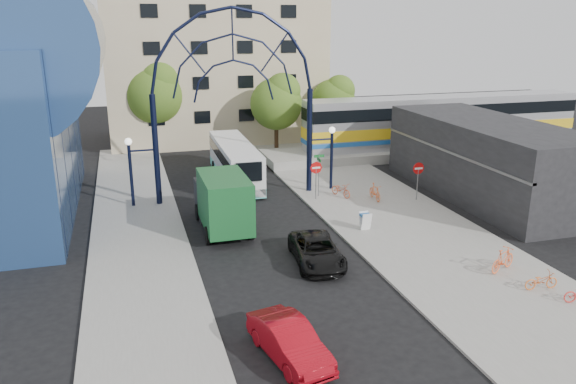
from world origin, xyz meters
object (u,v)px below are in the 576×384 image
object	(u,v)px
tree_north_a	(278,101)
city_bus	(235,161)
sandwich_board	(365,219)
train_car	(443,120)
stop_sign	(316,171)
bike_far_b	(503,260)
green_truck	(222,201)
bike_near_b	(375,192)
gateway_arch	(233,66)
tree_north_c	(335,99)
do_not_enter_sign	(418,172)
bike_far_c	(541,281)
street_name_sign	(319,166)
red_sedan	(289,341)
tree_north_b	(155,92)
black_suv	(317,251)
bike_near_a	(341,190)

from	to	relation	value
tree_north_a	city_bus	world-z (taller)	tree_north_a
sandwich_board	train_car	xyz separation A→B (m)	(14.40, 16.02, 2.16)
stop_sign	bike_far_b	size ratio (longest dim) A/B	1.36
stop_sign	train_car	size ratio (longest dim) A/B	0.10
green_truck	bike_near_b	size ratio (longest dim) A/B	3.74
gateway_arch	tree_north_c	xyz separation A→B (m)	(12.12, 13.93, -4.28)
gateway_arch	tree_north_a	size ratio (longest dim) A/B	1.95
do_not_enter_sign	bike_far_c	world-z (taller)	do_not_enter_sign
street_name_sign	do_not_enter_sign	bearing A→B (deg)	-24.16
tree_north_c	bike_far_c	distance (m)	31.08
red_sedan	bike_far_c	bearing A→B (deg)	-3.70
bike_far_b	red_sedan	bearing A→B (deg)	84.39
stop_sign	green_truck	distance (m)	7.47
sandwich_board	bike_near_b	size ratio (longest dim) A/B	0.57
tree_north_b	city_bus	bearing A→B (deg)	-68.91
gateway_arch	stop_sign	bearing A→B (deg)	-22.63
gateway_arch	red_sedan	distance (m)	20.26
tree_north_c	city_bus	size ratio (longest dim) A/B	0.62
do_not_enter_sign	tree_north_b	distance (m)	25.09
do_not_enter_sign	red_sedan	world-z (taller)	do_not_enter_sign
tree_north_c	black_suv	world-z (taller)	tree_north_c
bike_far_c	red_sedan	bearing A→B (deg)	103.80
sandwich_board	bike_near_a	world-z (taller)	sandwich_board
city_bus	bike_near_a	xyz separation A→B (m)	(5.87, -5.96, -0.90)
sandwich_board	tree_north_b	size ratio (longest dim) A/B	0.12
do_not_enter_sign	train_car	world-z (taller)	train_car
tree_north_c	bike_near_a	bearing A→B (deg)	-109.28
do_not_enter_sign	green_truck	size ratio (longest dim) A/B	0.38
sandwich_board	red_sedan	bearing A→B (deg)	-125.52
stop_sign	tree_north_c	distance (m)	17.68
green_truck	black_suv	bearing A→B (deg)	-59.47
bike_near_b	bike_far_c	world-z (taller)	bike_near_b
tree_north_a	black_suv	size ratio (longest dim) A/B	1.51
street_name_sign	bike_far_c	xyz separation A→B (m)	(4.70, -15.44, -1.61)
street_name_sign	bike_near_a	distance (m)	2.14
tree_north_a	tree_north_b	size ratio (longest dim) A/B	0.88
green_truck	bike_near_b	world-z (taller)	green_truck
bike_near_b	bike_far_b	world-z (taller)	bike_far_b
tree_north_b	bike_near_a	size ratio (longest dim) A/B	4.52
city_bus	tree_north_c	bearing A→B (deg)	42.18
street_name_sign	sandwich_board	xyz separation A→B (m)	(0.40, -6.62, -1.39)
do_not_enter_sign	city_bus	xyz separation A→B (m)	(-10.29, 8.03, -0.49)
do_not_enter_sign	bike_far_b	world-z (taller)	do_not_enter_sign
gateway_arch	bike_near_a	distance (m)	10.51
tree_north_b	bike_near_b	xyz separation A→B (m)	(12.29, -19.14, -4.62)
sandwich_board	bike_far_b	world-z (taller)	bike_far_b
bike_far_c	do_not_enter_sign	bearing A→B (deg)	0.63
black_suv	bike_near_b	size ratio (longest dim) A/B	2.67
city_bus	black_suv	size ratio (longest dim) A/B	2.24
sandwich_board	tree_north_b	distance (m)	26.15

